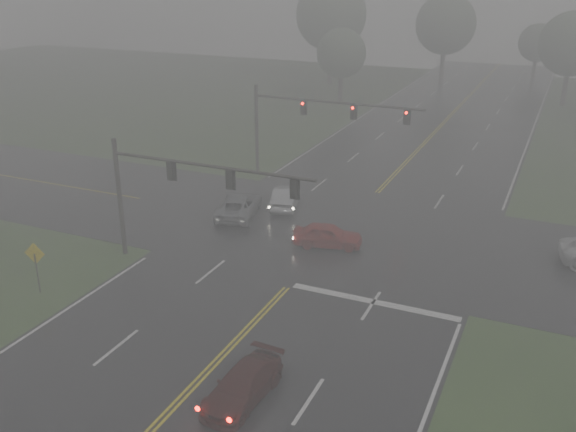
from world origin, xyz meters
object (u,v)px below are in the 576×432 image
at_px(car_grey, 239,216).
at_px(signal_gantry_far, 306,116).
at_px(sedan_red, 327,246).
at_px(sedan_silver, 286,207).
at_px(signal_gantry_near, 173,183).
at_px(sedan_maroon, 243,399).

relative_size(car_grey, signal_gantry_far, 0.38).
xyz_separation_m(sedan_red, sedan_silver, (-4.88, 4.92, 0.00)).
bearing_deg(sedan_silver, signal_gantry_near, 65.24).
xyz_separation_m(car_grey, signal_gantry_far, (0.91, 9.16, 4.89)).
relative_size(sedan_maroon, signal_gantry_far, 0.32).
relative_size(car_grey, signal_gantry_near, 0.43).
relative_size(sedan_silver, car_grey, 0.87).
relative_size(signal_gantry_near, signal_gantry_far, 0.90).
height_order(signal_gantry_near, signal_gantry_far, signal_gantry_far).
bearing_deg(signal_gantry_near, sedan_red, 40.47).
relative_size(sedan_maroon, signal_gantry_near, 0.36).
xyz_separation_m(sedan_maroon, car_grey, (-9.15, 16.76, 0.00)).
xyz_separation_m(signal_gantry_near, signal_gantry_far, (0.50, 16.94, 0.15)).
distance_m(sedan_silver, signal_gantry_near, 11.72).
xyz_separation_m(sedan_silver, car_grey, (-2.15, -2.79, 0.00)).
xyz_separation_m(sedan_red, car_grey, (-7.03, 2.13, 0.00)).
height_order(sedan_maroon, car_grey, car_grey).
bearing_deg(sedan_red, sedan_silver, 30.86).
height_order(sedan_maroon, signal_gantry_near, signal_gantry_near).
relative_size(sedan_maroon, sedan_silver, 0.97).
bearing_deg(sedan_maroon, sedan_silver, 112.93).
height_order(car_grey, signal_gantry_near, signal_gantry_near).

